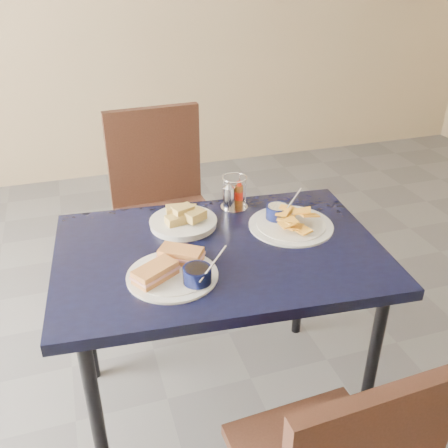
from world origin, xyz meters
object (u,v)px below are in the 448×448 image
object	(u,v)px
plantain_plate	(287,221)
bread_basket	(183,220)
chair_far	(163,197)
dining_table	(219,265)
condiment_caddy	(233,195)
sandwich_plate	(175,270)

from	to	relation	value
plantain_plate	bread_basket	distance (m)	0.39
chair_far	dining_table	bearing A→B (deg)	-87.28
chair_far	condiment_caddy	xyz separation A→B (m)	(0.18, -0.55, 0.23)
dining_table	plantain_plate	size ratio (longest dim) A/B	3.76
sandwich_plate	condiment_caddy	world-z (taller)	condiment_caddy
chair_far	sandwich_plate	xyz separation A→B (m)	(-0.14, -0.95, 0.20)
dining_table	sandwich_plate	world-z (taller)	sandwich_plate
dining_table	plantain_plate	xyz separation A→B (m)	(0.29, 0.08, 0.09)
dining_table	sandwich_plate	size ratio (longest dim) A/B	3.82
sandwich_plate	plantain_plate	size ratio (longest dim) A/B	0.98
sandwich_plate	bread_basket	world-z (taller)	sandwich_plate
sandwich_plate	plantain_plate	world-z (taller)	same
bread_basket	chair_far	bearing A→B (deg)	86.38
plantain_plate	sandwich_plate	bearing A→B (deg)	-157.38
chair_far	condiment_caddy	size ratio (longest dim) A/B	7.33
dining_table	bread_basket	size ratio (longest dim) A/B	4.79
bread_basket	condiment_caddy	distance (m)	0.24
condiment_caddy	chair_far	bearing A→B (deg)	108.39
chair_far	plantain_plate	distance (m)	0.85
chair_far	plantain_plate	bearing A→B (deg)	-66.10
condiment_caddy	plantain_plate	bearing A→B (deg)	-53.07
dining_table	bread_basket	world-z (taller)	bread_basket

